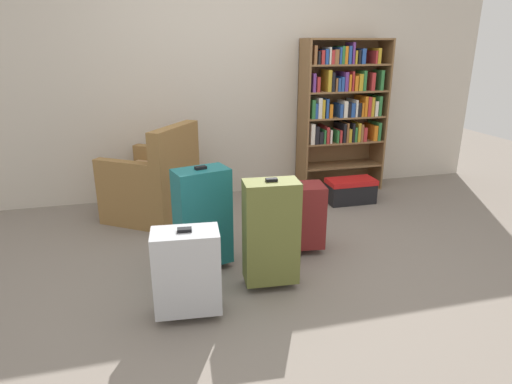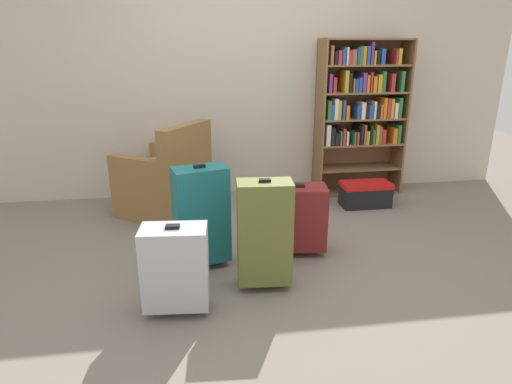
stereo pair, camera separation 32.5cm
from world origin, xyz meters
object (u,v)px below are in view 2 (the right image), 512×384
suitcase_olive (265,233)px  suitcase_silver (175,267)px  armchair (167,182)px  storage_box (365,194)px  suitcase_teal (201,215)px  suitcase_dark_red (297,217)px  mug (220,208)px  bookshelf (360,109)px

suitcase_olive → suitcase_silver: suitcase_olive is taller
armchair → storage_box: armchair is taller
storage_box → suitcase_teal: size_ratio=0.64×
storage_box → suitcase_dark_red: size_ratio=0.87×
mug → suitcase_silver: 1.72m
bookshelf → armchair: bookshelf is taller
bookshelf → storage_box: 0.93m
armchair → suitcase_silver: 1.72m
bookshelf → suitcase_dark_red: (-1.01, -1.40, -0.63)m
suitcase_silver → bookshelf: bearing=47.1°
bookshelf → suitcase_silver: (-1.94, -2.09, -0.62)m
mug → suitcase_olive: bearing=-82.0°
suitcase_olive → suitcase_teal: (-0.41, 0.37, 0.00)m
suitcase_dark_red → armchair: bearing=135.8°
storage_box → suitcase_teal: bearing=-148.6°
suitcase_teal → suitcase_olive: bearing=-42.1°
bookshelf → storage_box: bookshelf is taller
armchair → suitcase_teal: 1.18m
mug → bookshelf: bearing=15.6°
armchair → storage_box: size_ratio=1.94×
armchair → suitcase_silver: size_ratio=1.66×
suitcase_silver → suitcase_dark_red: size_ratio=1.02×
storage_box → suitcase_silver: 2.48m
armchair → suitcase_dark_red: (1.06, -1.03, -0.01)m
armchair → bookshelf: bearing=10.1°
armchair → suitcase_olive: 1.67m
suitcase_silver → suitcase_dark_red: (0.93, 0.69, -0.01)m
mug → suitcase_silver: (-0.38, -1.65, 0.26)m
bookshelf → suitcase_olive: (-1.35, -1.88, -0.53)m
suitcase_silver → armchair: bearing=94.3°
suitcase_dark_red → suitcase_silver: bearing=-143.4°
suitcase_olive → bookshelf: bearing=54.2°
mug → suitcase_teal: size_ratio=0.15×
suitcase_teal → suitcase_silver: bearing=-107.2°
storage_box → suitcase_teal: suitcase_teal is taller
suitcase_olive → suitcase_dark_red: bearing=54.3°
mug → suitcase_teal: 1.15m
bookshelf → suitcase_dark_red: 1.83m
armchair → suitcase_olive: bearing=-64.6°
suitcase_olive → suitcase_teal: size_ratio=0.99×
bookshelf → suitcase_dark_red: size_ratio=2.87×
mug → suitcase_olive: (0.20, -1.44, 0.36)m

